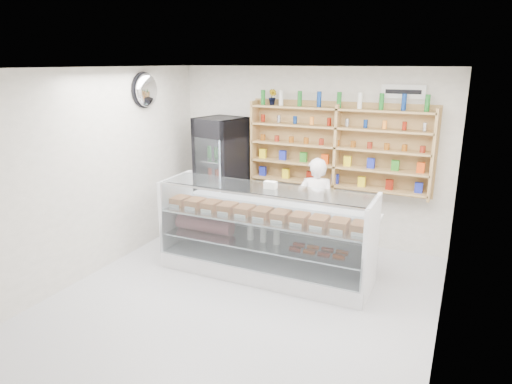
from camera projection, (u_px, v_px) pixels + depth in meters
The scene contains 8 objects.
room at pixel (239, 194), 5.25m from camera, with size 5.00×5.00×5.00m.
display_counter at pixel (265, 250), 6.30m from camera, with size 2.92×0.87×1.27m.
shop_worker at pixel (315, 207), 6.85m from camera, with size 0.55×0.36×1.52m, color white.
drinks_cooler at pixel (222, 177), 7.69m from camera, with size 0.85×0.84×1.99m.
wall_shelving at pixel (337, 147), 7.03m from camera, with size 2.84×0.28×1.33m.
potted_plant at pixel (273, 97), 7.27m from camera, with size 0.14×0.11×0.26m, color #1E6626.
security_mirror at pixel (147, 90), 6.88m from camera, with size 0.15×0.50×0.50m, color silver.
wall_sign at pixel (403, 92), 6.54m from camera, with size 0.62×0.03×0.20m, color white.
Camera 1 is at (2.31, -4.48, 2.87)m, focal length 32.00 mm.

